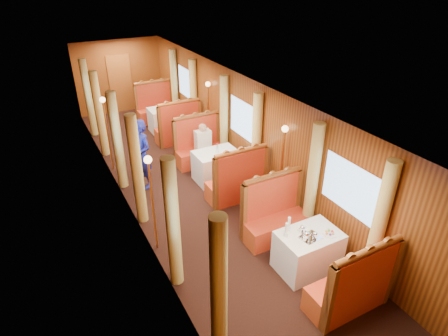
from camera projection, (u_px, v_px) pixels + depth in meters
floor at (189, 186)px, 9.06m from camera, size 3.00×12.00×0.01m
ceiling at (183, 85)px, 7.85m from camera, size 3.00×12.00×0.01m
wall_far at (120, 77)px, 13.09m from camera, size 3.00×0.01×2.50m
wall_left at (120, 153)px, 7.84m from camera, size 0.01×12.00×2.50m
wall_right at (244, 127)px, 9.07m from camera, size 0.01×12.00×2.50m
doorway_far at (121, 84)px, 13.19m from camera, size 0.80×0.04×2.00m
table_near at (308, 251)px, 6.47m from camera, size 1.05×0.72×0.75m
banquette_near_fwd at (351, 289)px, 5.67m from camera, size 1.30×0.55×1.34m
banquette_near_aft at (274, 218)px, 7.23m from camera, size 1.30×0.55×1.34m
table_mid at (216, 166)px, 9.18m from camera, size 1.05×0.72×0.75m
banquette_mid_fwd at (237, 183)px, 8.37m from camera, size 1.30×0.55×1.34m
banquette_mid_aft at (199, 148)px, 9.94m from camera, size 1.30×0.55×1.34m
table_far at (167, 119)px, 11.89m from camera, size 1.05×0.72×0.75m
banquette_far_fwd at (178, 129)px, 11.08m from camera, size 1.30×0.55×1.34m
banquette_far_aft at (156, 108)px, 12.65m from camera, size 1.30×0.55×1.34m
tea_tray at (310, 237)px, 6.20m from camera, size 0.37×0.30×0.01m
teapot_left at (306, 237)px, 6.11m from camera, size 0.19×0.16×0.14m
teapot_right at (315, 236)px, 6.15m from camera, size 0.16×0.14×0.11m
teapot_back at (302, 230)px, 6.28m from camera, size 0.18×0.16×0.12m
fruit_plate at (329, 233)px, 6.28m from camera, size 0.23×0.23×0.05m
cup_inboard at (286, 231)px, 6.19m from camera, size 0.08×0.08×0.26m
cup_outboard at (289, 225)px, 6.33m from camera, size 0.08×0.08×0.26m
rose_vase_mid at (217, 146)px, 8.89m from camera, size 0.06×0.06×0.36m
rose_vase_far at (166, 103)px, 11.61m from camera, size 0.06×0.06×0.36m
window_left_near at (185, 242)px, 5.04m from camera, size 0.01×1.20×0.90m
curtain_left_near_a at (219, 294)px, 4.61m from camera, size 0.22×0.22×2.35m
curtain_left_near_b at (173, 225)px, 5.82m from camera, size 0.22×0.22×2.35m
window_right_near at (349, 188)px, 6.26m from camera, size 0.01×1.20×0.90m
curtain_right_near_a at (378, 228)px, 5.74m from camera, size 0.22×0.22×2.35m
curtain_right_near_b at (312, 182)px, 6.95m from camera, size 0.22×0.22×2.35m
window_left_mid at (120, 144)px, 7.75m from camera, size 0.01×1.20×0.90m
curtain_left_mid_a at (137, 171)px, 7.32m from camera, size 0.22×0.22×2.35m
curtain_left_mid_b at (117, 142)px, 8.53m from camera, size 0.22×0.22×2.35m
window_right_mid at (243, 120)px, 8.96m from camera, size 0.01×1.20×0.90m
curtain_right_mid_a at (256, 143)px, 8.45m from camera, size 0.22×0.22×2.35m
curtain_right_mid_b at (224, 120)px, 9.66m from camera, size 0.22×0.22×2.35m
window_left_far at (88, 97)px, 10.45m from camera, size 0.01×1.20×0.90m
curtain_left_far_a at (99, 115)px, 10.03m from camera, size 0.22×0.22×2.35m
curtain_left_far_b at (89, 98)px, 11.23m from camera, size 0.22×0.22×2.35m
window_right_far at (186, 83)px, 11.67m from camera, size 0.01×1.20×0.90m
curtain_right_far_a at (194, 99)px, 11.16m from camera, size 0.22×0.22×2.35m
curtain_right_far_b at (175, 86)px, 12.37m from camera, size 0.22×0.22×2.35m
sconce_left_fore at (151, 185)px, 6.46m from camera, size 0.14×0.14×1.95m
sconce_right_fore at (283, 151)px, 7.61m from camera, size 0.14×0.14×1.95m
sconce_left_aft at (106, 119)px, 9.17m from camera, size 0.14×0.14×1.95m
sconce_right_aft at (208, 102)px, 10.32m from camera, size 0.14×0.14×1.95m
steward at (141, 155)px, 8.68m from camera, size 0.61×0.72×1.68m
passenger at (203, 141)px, 9.56m from camera, size 0.40×0.44×0.76m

